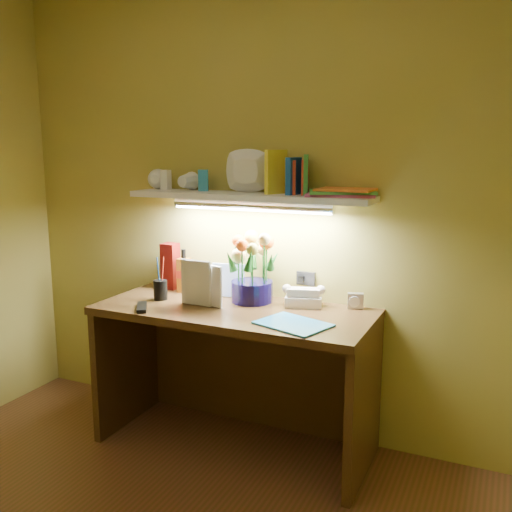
{
  "coord_description": "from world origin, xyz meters",
  "views": [
    {
      "loc": [
        1.25,
        -1.27,
        1.55
      ],
      "look_at": [
        0.05,
        1.35,
        1.0
      ],
      "focal_mm": 40.0,
      "sensor_mm": 36.0,
      "label": 1
    }
  ],
  "objects_px": {
    "flower_bouquet": "(252,266)",
    "desk_clock": "(356,301)",
    "desk": "(234,378)",
    "whisky_bottle": "(184,271)",
    "telephone": "(304,295)"
  },
  "relations": [
    {
      "from": "flower_bouquet",
      "to": "telephone",
      "type": "xyz_separation_m",
      "value": [
        0.28,
        0.03,
        -0.14
      ]
    },
    {
      "from": "desk",
      "to": "desk_clock",
      "type": "distance_m",
      "value": 0.74
    },
    {
      "from": "desk",
      "to": "telephone",
      "type": "bearing_deg",
      "value": 31.67
    },
    {
      "from": "flower_bouquet",
      "to": "desk_clock",
      "type": "relative_size",
      "value": 4.86
    },
    {
      "from": "desk",
      "to": "flower_bouquet",
      "type": "height_order",
      "value": "flower_bouquet"
    },
    {
      "from": "desk_clock",
      "to": "whisky_bottle",
      "type": "height_order",
      "value": "whisky_bottle"
    },
    {
      "from": "flower_bouquet",
      "to": "desk_clock",
      "type": "bearing_deg",
      "value": 10.36
    },
    {
      "from": "telephone",
      "to": "desk_clock",
      "type": "relative_size",
      "value": 2.31
    },
    {
      "from": "flower_bouquet",
      "to": "desk_clock",
      "type": "height_order",
      "value": "flower_bouquet"
    },
    {
      "from": "flower_bouquet",
      "to": "desk_clock",
      "type": "xyz_separation_m",
      "value": [
        0.53,
        0.1,
        -0.15
      ]
    },
    {
      "from": "desk",
      "to": "whisky_bottle",
      "type": "relative_size",
      "value": 5.79
    },
    {
      "from": "flower_bouquet",
      "to": "telephone",
      "type": "bearing_deg",
      "value": 7.05
    },
    {
      "from": "flower_bouquet",
      "to": "desk_clock",
      "type": "distance_m",
      "value": 0.56
    },
    {
      "from": "desk_clock",
      "to": "whisky_bottle",
      "type": "xyz_separation_m",
      "value": [
        -0.96,
        -0.07,
        0.08
      ]
    },
    {
      "from": "desk_clock",
      "to": "whisky_bottle",
      "type": "relative_size",
      "value": 0.33
    }
  ]
}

